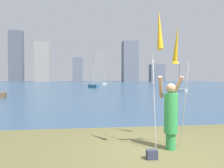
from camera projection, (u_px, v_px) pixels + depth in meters
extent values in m
cube|color=#335170|center=(92.00, 84.00, 66.92)|extent=(120.00, 116.98, 0.12)
cube|color=#33301C|center=(135.00, 127.00, 8.87)|extent=(120.00, 0.70, 0.02)
cylinder|color=green|center=(171.00, 141.00, 6.07)|extent=(0.26, 0.26, 0.46)
cylinder|color=green|center=(171.00, 113.00, 6.05)|extent=(0.37, 0.37, 1.10)
sphere|color=tan|center=(171.00, 88.00, 6.03)|extent=(0.27, 0.27, 0.27)
cylinder|color=tan|center=(161.00, 87.00, 6.15)|extent=(0.27, 0.43, 0.63)
cylinder|color=tan|center=(177.00, 87.00, 6.21)|extent=(0.27, 0.43, 0.63)
cylinder|color=#B2B2B7|center=(154.00, 100.00, 6.10)|extent=(0.02, 0.37, 2.70)
cone|color=yellow|center=(160.00, 29.00, 5.64)|extent=(0.16, 0.29, 1.07)
sphere|color=yellow|center=(159.00, 50.00, 5.72)|extent=(0.06, 0.06, 0.06)
cylinder|color=#B2B2B7|center=(184.00, 105.00, 6.21)|extent=(0.02, 0.50, 2.38)
cone|color=yellow|center=(176.00, 44.00, 6.74)|extent=(0.16, 0.39, 1.20)
sphere|color=yellow|center=(178.00, 63.00, 6.64)|extent=(0.06, 0.06, 0.06)
cube|color=#33384C|center=(152.00, 155.00, 5.35)|extent=(0.26, 0.17, 0.23)
cube|color=silver|center=(105.00, 84.00, 59.00)|extent=(1.23, 1.80, 0.58)
cylinder|color=silver|center=(105.00, 75.00, 58.93)|extent=(0.06, 0.06, 3.98)
cube|color=silver|center=(179.00, 90.00, 31.59)|extent=(1.89, 2.19, 0.39)
cylinder|color=#47474C|center=(179.00, 77.00, 31.53)|extent=(0.07, 0.07, 3.48)
cube|color=#2D6084|center=(93.00, 86.00, 42.42)|extent=(2.10, 2.37, 0.65)
cylinder|color=silver|center=(93.00, 74.00, 42.35)|extent=(0.07, 0.07, 4.04)
cube|color=#565B66|center=(16.00, 56.00, 106.91)|extent=(6.60, 3.40, 24.77)
cube|color=gray|center=(43.00, 62.00, 105.71)|extent=(7.05, 3.83, 19.15)
cube|color=slate|center=(78.00, 70.00, 108.45)|extent=(4.69, 6.16, 11.77)
cube|color=gray|center=(99.00, 66.00, 111.28)|extent=(4.59, 3.53, 15.36)
cube|color=slate|center=(130.00, 62.00, 111.09)|extent=(7.53, 6.89, 20.15)
cube|color=slate|center=(157.00, 73.00, 116.16)|extent=(7.52, 4.88, 8.94)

